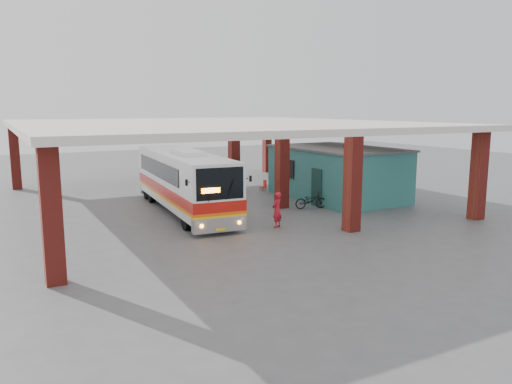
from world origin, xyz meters
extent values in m
plane|color=#515154|center=(0.00, 0.00, 0.00)|extent=(90.00, 90.00, 0.00)
cube|color=maroon|center=(3.00, -3.00, 2.17)|extent=(0.60, 0.60, 4.35)
cube|color=maroon|center=(3.00, 3.00, 2.17)|extent=(0.60, 0.60, 4.35)
cube|color=maroon|center=(3.00, 9.00, 2.17)|extent=(0.60, 0.60, 4.35)
cube|color=maroon|center=(-9.50, -4.00, 2.17)|extent=(0.60, 0.60, 4.35)
cube|color=maroon|center=(-9.50, 17.00, 2.17)|extent=(0.60, 0.60, 4.35)
cube|color=maroon|center=(10.00, -4.00, 2.17)|extent=(0.60, 0.60, 4.35)
cube|color=maroon|center=(10.00, 17.00, 2.17)|extent=(0.60, 0.60, 4.35)
cube|color=silver|center=(0.50, 6.50, 4.50)|extent=(21.00, 23.00, 0.30)
cube|color=#2B6C66|center=(7.50, 4.00, 1.50)|extent=(5.00, 8.00, 3.00)
cube|color=#525252|center=(7.50, 4.00, 3.05)|extent=(5.20, 8.20, 0.12)
cube|color=#123330|center=(4.98, 2.50, 1.05)|extent=(0.08, 0.95, 2.10)
cube|color=black|center=(4.98, 5.50, 1.80)|extent=(0.08, 1.20, 1.00)
cube|color=black|center=(4.95, 5.50, 1.80)|extent=(0.04, 1.30, 1.10)
cube|color=white|center=(-2.12, 4.51, 1.80)|extent=(3.23, 11.51, 2.65)
cube|color=white|center=(-2.20, 3.57, 3.22)|extent=(1.35, 2.92, 0.24)
cube|color=gray|center=(-2.55, -0.98, 0.52)|extent=(2.41, 0.56, 0.66)
cube|color=#BA140C|center=(-2.12, 4.51, 1.28)|extent=(3.27, 11.51, 0.47)
cube|color=#F15D0D|center=(-2.12, 4.51, 0.98)|extent=(3.27, 11.51, 0.12)
cube|color=yellow|center=(-2.12, 4.51, 0.87)|extent=(3.27, 11.51, 0.09)
cube|color=black|center=(-2.56, -1.11, 2.29)|extent=(2.12, 0.26, 1.37)
cube|color=black|center=(-3.26, 5.36, 2.27)|extent=(0.70, 8.50, 0.85)
cube|color=black|center=(-0.88, 5.18, 2.27)|extent=(0.70, 8.50, 0.85)
cube|color=#FF5905|center=(-2.99, -1.14, 2.04)|extent=(0.81, 0.11, 0.21)
sphere|color=orange|center=(-3.41, -1.12, 0.55)|extent=(0.17, 0.17, 0.17)
sphere|color=orange|center=(-1.71, -1.25, 0.55)|extent=(0.17, 0.17, 0.17)
cube|color=yellow|center=(-2.56, -1.19, 0.33)|extent=(0.43, 0.06, 0.11)
cylinder|color=black|center=(-3.43, 0.63, 0.47)|extent=(0.37, 0.97, 0.95)
cylinder|color=black|center=(-1.43, 0.47, 0.47)|extent=(0.37, 0.97, 0.95)
cylinder|color=black|center=(-2.87, 7.89, 0.47)|extent=(0.37, 0.97, 0.95)
cylinder|color=black|center=(-0.87, 7.74, 0.47)|extent=(0.37, 0.97, 0.95)
cylinder|color=black|center=(-2.78, 9.12, 0.47)|extent=(0.37, 0.97, 0.95)
cylinder|color=black|center=(-0.77, 8.97, 0.47)|extent=(0.37, 0.97, 0.95)
imported|color=black|center=(4.26, 2.01, 0.46)|extent=(1.85, 1.04, 0.92)
imported|color=red|center=(0.40, -0.86, 0.82)|extent=(0.72, 0.65, 1.65)
cube|color=red|center=(4.91, 8.56, 0.20)|extent=(0.38, 0.38, 0.05)
cube|color=red|center=(5.07, 8.57, 0.44)|extent=(0.05, 0.37, 0.53)
cylinder|color=black|center=(4.76, 8.41, 0.09)|extent=(0.03, 0.03, 0.18)
cylinder|color=black|center=(5.06, 8.42, 0.09)|extent=(0.03, 0.03, 0.18)
cylinder|color=black|center=(4.75, 8.71, 0.09)|extent=(0.03, 0.03, 0.18)
cylinder|color=black|center=(5.05, 8.72, 0.09)|extent=(0.03, 0.03, 0.18)
camera|label=1|loc=(-11.06, -20.12, 5.44)|focal=35.00mm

